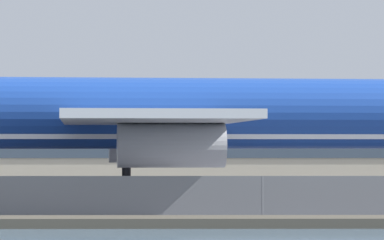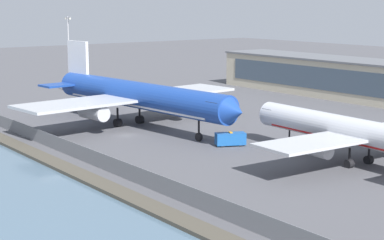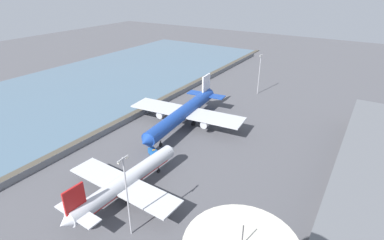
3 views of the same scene
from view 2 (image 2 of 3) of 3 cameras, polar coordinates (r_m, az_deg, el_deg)
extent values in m
plane|color=#4C4C51|center=(121.64, -5.90, -1.34)|extent=(500.00, 500.00, 0.00)
cube|color=#474238|center=(112.69, -14.88, -2.44)|extent=(320.00, 3.00, 0.50)
cube|color=slate|center=(114.18, -12.81, -1.69)|extent=(280.00, 0.08, 2.45)
cylinder|color=slate|center=(114.18, -12.81, -1.69)|extent=(0.10, 0.10, 2.45)
cylinder|color=#193D93|center=(127.94, -4.74, 2.21)|extent=(50.57, 9.80, 5.30)
cone|color=#193D93|center=(108.23, 3.85, 0.74)|extent=(3.88, 5.32, 5.04)
cone|color=#193D93|center=(149.80, -10.94, 3.24)|extent=(3.86, 5.06, 4.77)
cube|color=#232D3D|center=(110.53, 2.56, 1.30)|extent=(3.31, 4.75, 1.59)
cube|color=silver|center=(128.16, -4.73, 1.56)|extent=(42.96, 8.07, 0.95)
cube|color=#B7BABF|center=(137.50, -1.37, 2.53)|extent=(13.19, 25.04, 0.53)
cube|color=#B7BABF|center=(123.29, -9.91, 1.47)|extent=(13.19, 25.04, 0.53)
cylinder|color=#B7BABF|center=(135.36, -1.57, 1.67)|extent=(7.28, 3.54, 2.92)
cylinder|color=#B7BABF|center=(123.33, -8.75, 0.70)|extent=(7.28, 3.54, 2.92)
cube|color=silver|center=(145.46, -10.09, 5.16)|extent=(7.57, 1.31, 9.01)
cube|color=#193D93|center=(148.34, -8.59, 3.40)|extent=(5.81, 9.27, 0.42)
cube|color=#193D93|center=(143.69, -11.53, 3.08)|extent=(5.81, 9.27, 0.42)
cylinder|color=black|center=(115.32, 0.61, -0.77)|extent=(0.37, 0.37, 3.10)
cylinder|color=black|center=(115.63, 0.61, -1.52)|extent=(1.53, 0.71, 1.48)
cylinder|color=black|center=(133.02, -4.68, 0.69)|extent=(0.42, 0.42, 3.10)
cylinder|color=black|center=(133.29, -4.67, 0.03)|extent=(1.81, 1.34, 1.71)
cylinder|color=black|center=(129.77, -6.63, 0.41)|extent=(0.42, 0.42, 3.10)
cylinder|color=black|center=(130.05, -6.62, -0.26)|extent=(1.81, 1.34, 1.71)
cylinder|color=silver|center=(102.22, 13.64, -0.87)|extent=(37.08, 5.74, 4.20)
cone|color=silver|center=(115.97, 6.43, 0.66)|extent=(2.89, 4.10, 3.99)
cube|color=#232D3D|center=(113.94, 7.30, 0.74)|extent=(2.46, 3.66, 1.26)
cube|color=#B21919|center=(102.44, 13.62, -1.50)|extent=(31.51, 4.67, 0.76)
cube|color=#B7BABF|center=(94.73, 10.87, -1.96)|extent=(8.86, 18.05, 0.42)
cylinder|color=#B7BABF|center=(96.77, 10.97, -2.53)|extent=(5.26, 2.52, 2.31)
cylinder|color=#B7BABF|center=(107.70, 16.55, -1.47)|extent=(5.26, 2.52, 2.31)
cylinder|color=black|center=(111.70, 8.65, -1.50)|extent=(0.29, 0.29, 2.46)
cylinder|color=black|center=(111.96, 8.63, -2.11)|extent=(1.19, 0.51, 1.18)
cylinder|color=black|center=(99.62, 13.82, -3.13)|extent=(0.34, 0.34, 2.46)
cylinder|color=black|center=(99.91, 13.79, -3.81)|extent=(1.39, 1.00, 1.35)
cylinder|color=black|center=(102.89, 15.46, -2.78)|extent=(0.34, 0.34, 2.46)
cylinder|color=black|center=(103.16, 15.42, -3.44)|extent=(1.39, 1.00, 1.35)
cube|color=yellow|center=(151.30, -3.14, 1.28)|extent=(1.84, 3.31, 1.11)
cube|color=#283847|center=(150.98, -3.28, 1.57)|extent=(1.36, 1.21, 0.50)
cylinder|color=black|center=(150.30, -3.34, 1.07)|extent=(0.27, 0.71, 0.70)
cylinder|color=black|center=(151.47, -3.59, 1.14)|extent=(0.27, 0.71, 0.70)
cylinder|color=black|center=(151.26, -2.69, 1.13)|extent=(0.27, 0.71, 0.70)
cylinder|color=black|center=(152.43, -2.94, 1.20)|extent=(0.27, 0.71, 0.70)
cube|color=#19519E|center=(111.86, 3.44, -1.67)|extent=(4.12, 5.60, 2.07)
cube|color=#283847|center=(111.33, 2.53, -1.51)|extent=(2.29, 1.89, 0.83)
cube|color=orange|center=(111.63, 3.44, -1.10)|extent=(1.16, 0.90, 0.16)
cylinder|color=black|center=(110.76, 2.75, -2.23)|extent=(0.56, 0.85, 0.84)
cylinder|color=black|center=(112.53, 2.52, -2.03)|extent=(0.56, 0.85, 0.84)
cylinder|color=black|center=(111.59, 4.36, -2.15)|extent=(0.56, 0.85, 0.84)
cylinder|color=black|center=(113.34, 4.10, -1.96)|extent=(0.56, 0.85, 0.84)
cube|color=#3D4C5B|center=(160.06, 15.37, 3.08)|extent=(97.68, 0.16, 5.80)
cylinder|color=#A8A8AD|center=(180.10, -10.89, 5.69)|extent=(0.36, 0.36, 21.02)
cube|color=#A8A8AD|center=(179.59, -11.00, 8.95)|extent=(3.20, 0.24, 0.24)
cube|color=silver|center=(180.68, -11.16, 8.86)|extent=(0.60, 0.40, 0.44)
cube|color=silver|center=(178.52, -10.82, 8.85)|extent=(0.60, 0.40, 0.44)
camera|label=1|loc=(109.90, -44.69, -3.33)|focal=105.00mm
camera|label=3|loc=(133.52, 48.60, 20.48)|focal=28.00mm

